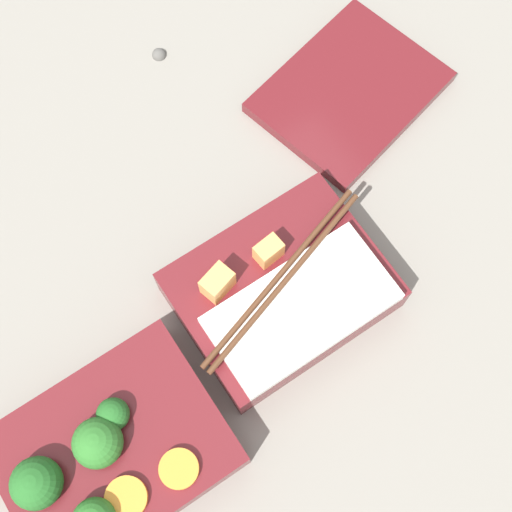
# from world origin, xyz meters

# --- Properties ---
(ground_plane) EXTENTS (3.00, 3.00, 0.00)m
(ground_plane) POSITION_xyz_m (0.00, 0.00, 0.00)
(ground_plane) COLOR gray
(bento_tray_vegetable) EXTENTS (0.18, 0.14, 0.07)m
(bento_tray_vegetable) POSITION_xyz_m (-0.11, -0.03, 0.03)
(bento_tray_vegetable) COLOR maroon
(bento_tray_vegetable) RESTS_ON ground_plane
(bento_tray_rice) EXTENTS (0.20, 0.14, 0.07)m
(bento_tray_rice) POSITION_xyz_m (0.09, 0.01, 0.03)
(bento_tray_rice) COLOR maroon
(bento_tray_rice) RESTS_ON ground_plane
(bento_lid) EXTENTS (0.20, 0.17, 0.01)m
(bento_lid) POSITION_xyz_m (0.27, 0.15, 0.01)
(bento_lid) COLOR maroon
(bento_lid) RESTS_ON ground_plane
(pebble_1) EXTENTS (0.01, 0.01, 0.01)m
(pebble_1) POSITION_xyz_m (0.13, 0.30, 0.00)
(pebble_1) COLOR #595651
(pebble_1) RESTS_ON ground_plane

